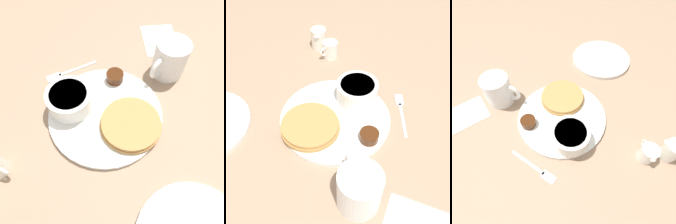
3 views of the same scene
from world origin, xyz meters
TOP-DOWN VIEW (x-y plane):
  - ground_plane at (0.00, 0.00)m, footprint 4.00×4.00m
  - plate at (0.00, 0.00)m, footprint 0.27×0.27m
  - pancake_stack at (0.04, 0.06)m, footprint 0.14×0.14m
  - bowl at (-0.02, -0.08)m, footprint 0.10×0.10m
  - syrup_cup at (-0.10, 0.03)m, footprint 0.04×0.04m
  - butter_ramekin at (-0.04, -0.09)m, footprint 0.05×0.05m
  - coffee_mug at (-0.13, 0.16)m, footprint 0.10×0.10m
  - fork at (-0.13, -0.10)m, footprint 0.07×0.13m
  - napkin at (-0.26, 0.16)m, footprint 0.14×0.11m

SIDE VIEW (x-z plane):
  - ground_plane at x=0.00m, z-range 0.00..0.00m
  - napkin at x=-0.26m, z-range 0.00..0.00m
  - fork at x=-0.13m, z-range 0.00..0.00m
  - plate at x=0.00m, z-range 0.00..0.01m
  - pancake_stack at x=0.04m, z-range 0.01..0.03m
  - syrup_cup at x=-0.10m, z-range 0.01..0.03m
  - butter_ramekin at x=-0.04m, z-range 0.01..0.05m
  - bowl at x=-0.02m, z-range 0.01..0.06m
  - coffee_mug at x=-0.13m, z-range 0.00..0.10m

